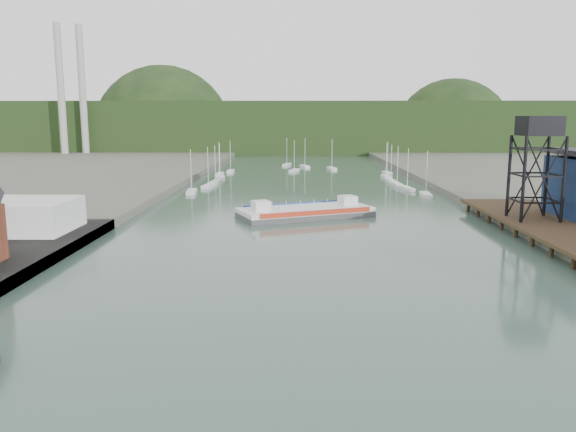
{
  "coord_description": "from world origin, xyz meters",
  "views": [
    {
      "loc": [
        -2.1,
        -29.61,
        17.81
      ],
      "look_at": [
        -3.42,
        49.42,
        4.0
      ],
      "focal_mm": 35.0,
      "sensor_mm": 36.0,
      "label": 1
    }
  ],
  "objects": [
    {
      "name": "white_shed",
      "position": [
        -44.0,
        50.0,
        3.85
      ],
      "size": [
        18.0,
        12.0,
        4.5
      ],
      "primitive_type": "cube",
      "color": "silver",
      "rests_on": "west_quay"
    },
    {
      "name": "lift_tower",
      "position": [
        35.0,
        58.0,
        15.65
      ],
      "size": [
        6.5,
        6.5,
        16.0
      ],
      "color": "black",
      "rests_on": "east_pier"
    },
    {
      "name": "marina_sailboats",
      "position": [
        0.08,
        138.46,
        0.35
      ],
      "size": [
        57.71,
        92.65,
        0.9
      ],
      "color": "silver",
      "rests_on": "ground"
    },
    {
      "name": "smokestacks",
      "position": [
        -106.0,
        232.5,
        30.0
      ],
      "size": [
        11.2,
        8.2,
        60.0
      ],
      "color": "#9F9F9A",
      "rests_on": "ground"
    },
    {
      "name": "distant_hills",
      "position": [
        -3.98,
        301.35,
        10.38
      ],
      "size": [
        500.0,
        120.0,
        80.0
      ],
      "color": "black",
      "rests_on": "ground"
    },
    {
      "name": "chain_ferry",
      "position": [
        -0.58,
        71.43,
        0.99
      ],
      "size": [
        25.86,
        18.32,
        3.46
      ],
      "rotation": [
        0.0,
        0.0,
        0.41
      ],
      "color": "#474749",
      "rests_on": "ground"
    }
  ]
}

